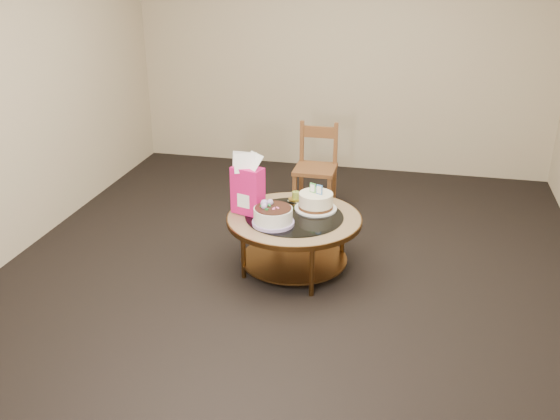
% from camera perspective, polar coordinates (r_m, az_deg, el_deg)
% --- Properties ---
extents(ground, '(5.00, 5.00, 0.00)m').
position_cam_1_polar(ground, '(4.88, 1.27, -5.47)').
color(ground, black).
rests_on(ground, ground).
extents(room_walls, '(4.52, 5.02, 2.61)m').
position_cam_1_polar(room_walls, '(4.35, 1.45, 12.61)').
color(room_walls, tan).
rests_on(room_walls, ground).
extents(coffee_table, '(1.02, 1.02, 0.46)m').
position_cam_1_polar(coffee_table, '(4.71, 1.31, -1.44)').
color(coffee_table, brown).
rests_on(coffee_table, ground).
extents(decorated_cake, '(0.31, 0.31, 0.18)m').
position_cam_1_polar(decorated_cake, '(4.52, -0.65, -0.61)').
color(decorated_cake, '#A58CC6').
rests_on(decorated_cake, coffee_table).
extents(cream_cake, '(0.32, 0.32, 0.21)m').
position_cam_1_polar(cream_cake, '(4.78, 3.29, 0.78)').
color(cream_cake, white).
rests_on(cream_cake, coffee_table).
extents(gift_bag, '(0.26, 0.22, 0.47)m').
position_cam_1_polar(gift_bag, '(4.66, -2.97, 2.38)').
color(gift_bag, '#E11562').
rests_on(gift_bag, coffee_table).
extents(pillar_candle, '(0.12, 0.12, 0.09)m').
position_cam_1_polar(pillar_candle, '(4.95, 1.44, 1.15)').
color(pillar_candle, '#E4CC5E').
rests_on(pillar_candle, coffee_table).
extents(dining_chair, '(0.38, 0.38, 0.81)m').
position_cam_1_polar(dining_chair, '(5.85, 3.30, 3.94)').
color(dining_chair, brown).
rests_on(dining_chair, ground).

